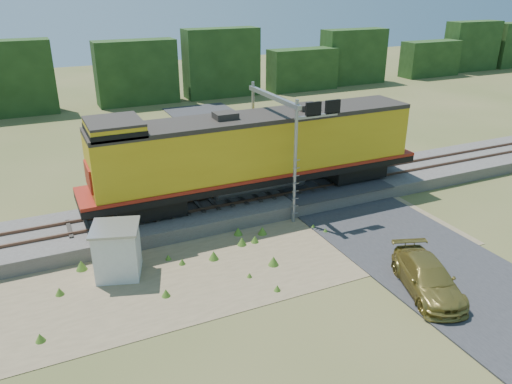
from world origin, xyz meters
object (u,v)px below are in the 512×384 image
locomotive (255,151)px  shed (117,251)px  car (428,278)px  signal_gantry (284,122)px

locomotive → shed: size_ratio=7.86×
shed → car: size_ratio=0.54×
signal_gantry → car: signal_gantry is taller
car → locomotive: bearing=124.4°
signal_gantry → car: 11.98m
signal_gantry → car: size_ratio=1.45×
car → signal_gantry: bearing=117.5°
locomotive → car: size_ratio=4.27×
shed → signal_gantry: signal_gantry is taller
shed → car: shed is taller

